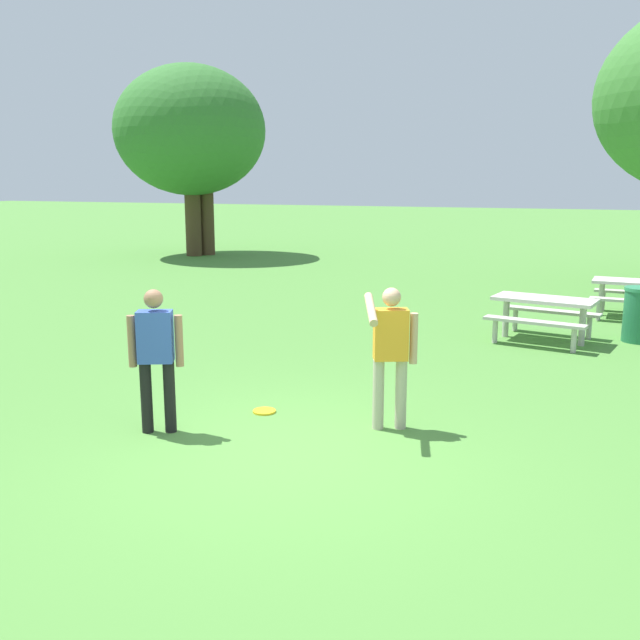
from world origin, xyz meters
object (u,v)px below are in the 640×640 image
at_px(person_thrower, 156,351).
at_px(person_catcher, 391,347).
at_px(picnic_table_far, 637,291).
at_px(trash_can_beside_table, 640,315).
at_px(frisbee, 264,411).
at_px(tree_tall_left, 190,131).
at_px(tree_broad_center, 204,124).
at_px(picnic_table_near, 544,310).

distance_m(person_thrower, person_catcher, 2.62).
height_order(person_thrower, picnic_table_far, person_thrower).
relative_size(person_catcher, trash_can_beside_table, 1.71).
xyz_separation_m(person_catcher, frisbee, (-1.59, 0.04, -0.95)).
distance_m(tree_tall_left, tree_broad_center, 0.62).
distance_m(person_thrower, frisbee, 1.62).
bearing_deg(frisbee, trash_can_beside_table, 51.34).
distance_m(person_catcher, tree_tall_left, 19.21).
xyz_separation_m(picnic_table_near, tree_tall_left, (-12.68, 9.93, 3.84)).
height_order(picnic_table_far, tree_broad_center, tree_broad_center).
height_order(person_thrower, tree_tall_left, tree_tall_left).
bearing_deg(person_catcher, person_thrower, -157.72).
height_order(picnic_table_near, trash_can_beside_table, trash_can_beside_table).
relative_size(picnic_table_near, picnic_table_far, 1.08).
bearing_deg(tree_tall_left, person_catcher, -53.38).
relative_size(picnic_table_far, tree_broad_center, 0.28).
bearing_deg(person_thrower, frisbee, 50.99).
height_order(person_thrower, person_catcher, same).
relative_size(picnic_table_near, tree_tall_left, 0.29).
bearing_deg(tree_broad_center, person_thrower, -62.81).
xyz_separation_m(picnic_table_near, trash_can_beside_table, (1.59, 0.53, -0.08)).
height_order(frisbee, trash_can_beside_table, trash_can_beside_table).
relative_size(trash_can_beside_table, tree_broad_center, 0.15).
distance_m(person_thrower, trash_can_beside_table, 8.68).
xyz_separation_m(person_thrower, person_catcher, (2.43, 0.99, 0.02)).
height_order(trash_can_beside_table, tree_tall_left, tree_tall_left).
xyz_separation_m(trash_can_beside_table, tree_tall_left, (-14.27, 9.40, 3.92)).
relative_size(person_catcher, tree_tall_left, 0.25).
bearing_deg(frisbee, tree_tall_left, 122.61).
bearing_deg(frisbee, picnic_table_far, 59.77).
distance_m(frisbee, trash_can_beside_table, 7.36).
bearing_deg(person_catcher, tree_tall_left, 126.62).
bearing_deg(frisbee, picnic_table_near, 60.04).
height_order(frisbee, picnic_table_near, picnic_table_near).
distance_m(picnic_table_near, tree_tall_left, 16.56).
xyz_separation_m(picnic_table_far, tree_broad_center, (-14.05, 7.60, 4.11)).
distance_m(picnic_table_far, trash_can_beside_table, 2.28).
bearing_deg(person_thrower, trash_can_beside_table, 51.29).
relative_size(picnic_table_far, trash_can_beside_table, 1.90).
bearing_deg(trash_can_beside_table, picnic_table_near, -161.51).
bearing_deg(picnic_table_near, tree_broad_center, 139.96).
bearing_deg(picnic_table_near, person_catcher, -105.03).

